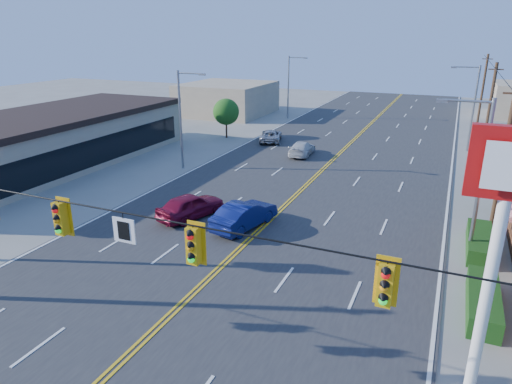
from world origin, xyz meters
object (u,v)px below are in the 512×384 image
at_px(car_blue, 244,216).
at_px(car_silver, 271,136).
at_px(kfc_pylon, 502,214).
at_px(car_white, 302,149).
at_px(car_magenta, 191,207).
at_px(signal_span, 91,240).

bearing_deg(car_blue, car_silver, -60.60).
relative_size(kfc_pylon, car_white, 1.95).
xyz_separation_m(car_magenta, car_blue, (3.64, -0.05, 0.01)).
bearing_deg(car_blue, car_magenta, 10.81).
relative_size(signal_span, car_white, 5.59).
bearing_deg(car_silver, car_white, 122.12).
relative_size(car_magenta, car_blue, 0.96).
bearing_deg(signal_span, car_silver, 102.73).
distance_m(car_magenta, car_silver, 21.37).
height_order(car_blue, car_white, car_blue).
bearing_deg(signal_span, car_white, 95.65).
bearing_deg(car_white, car_silver, -43.72).
relative_size(signal_span, kfc_pylon, 2.86).
height_order(car_blue, car_silver, car_blue).
height_order(car_magenta, car_silver, car_magenta).
xyz_separation_m(signal_span, car_white, (-2.96, 29.86, -4.25)).
bearing_deg(car_white, car_blue, 93.98).
relative_size(kfc_pylon, car_blue, 1.82).
distance_m(car_magenta, car_white, 17.15).
distance_m(car_magenta, car_blue, 3.64).
distance_m(signal_span, car_silver, 35.02).
distance_m(kfc_pylon, car_magenta, 18.67).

